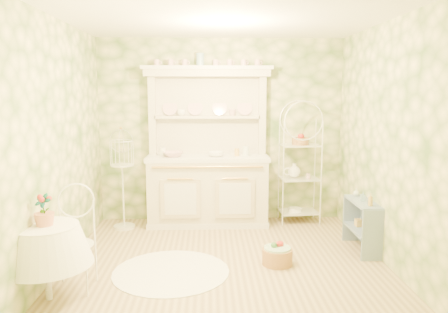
{
  "coord_description": "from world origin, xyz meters",
  "views": [
    {
      "loc": [
        -0.18,
        -4.7,
        1.91
      ],
      "look_at": [
        0.0,
        0.5,
        1.15
      ],
      "focal_mm": 35.0,
      "sensor_mm": 36.0,
      "label": 1
    }
  ],
  "objects_px": {
    "round_table": "(47,262)",
    "birdcage_stand": "(123,177)",
    "cafe_chair": "(73,241)",
    "floor_basket": "(277,255)",
    "bakers_rack": "(300,158)",
    "kitchen_dresser": "(208,147)",
    "side_shelf": "(362,226)"
  },
  "relations": [
    {
      "from": "side_shelf",
      "to": "cafe_chair",
      "type": "height_order",
      "value": "cafe_chair"
    },
    {
      "from": "bakers_rack",
      "to": "cafe_chair",
      "type": "distance_m",
      "value": 3.48
    },
    {
      "from": "kitchen_dresser",
      "to": "round_table",
      "type": "height_order",
      "value": "kitchen_dresser"
    },
    {
      "from": "round_table",
      "to": "cafe_chair",
      "type": "height_order",
      "value": "cafe_chair"
    },
    {
      "from": "birdcage_stand",
      "to": "floor_basket",
      "type": "distance_m",
      "value": 2.5
    },
    {
      "from": "kitchen_dresser",
      "to": "bakers_rack",
      "type": "relative_size",
      "value": 1.19
    },
    {
      "from": "round_table",
      "to": "floor_basket",
      "type": "xyz_separation_m",
      "value": [
        2.26,
        0.76,
        -0.25
      ]
    },
    {
      "from": "round_table",
      "to": "kitchen_dresser",
      "type": "bearing_deg",
      "value": 57.5
    },
    {
      "from": "side_shelf",
      "to": "round_table",
      "type": "height_order",
      "value": "round_table"
    },
    {
      "from": "kitchen_dresser",
      "to": "round_table",
      "type": "bearing_deg",
      "value": -122.5
    },
    {
      "from": "side_shelf",
      "to": "cafe_chair",
      "type": "xyz_separation_m",
      "value": [
        -3.19,
        -0.96,
        0.19
      ]
    },
    {
      "from": "round_table",
      "to": "floor_basket",
      "type": "bearing_deg",
      "value": 18.63
    },
    {
      "from": "round_table",
      "to": "floor_basket",
      "type": "relative_size",
      "value": 2.07
    },
    {
      "from": "birdcage_stand",
      "to": "cafe_chair",
      "type": "bearing_deg",
      "value": -93.32
    },
    {
      "from": "side_shelf",
      "to": "round_table",
      "type": "xyz_separation_m",
      "value": [
        -3.36,
        -1.18,
        0.06
      ]
    },
    {
      "from": "floor_basket",
      "to": "birdcage_stand",
      "type": "bearing_deg",
      "value": 144.7
    },
    {
      "from": "bakers_rack",
      "to": "cafe_chair",
      "type": "bearing_deg",
      "value": -145.2
    },
    {
      "from": "kitchen_dresser",
      "to": "bakers_rack",
      "type": "height_order",
      "value": "kitchen_dresser"
    },
    {
      "from": "cafe_chair",
      "to": "floor_basket",
      "type": "relative_size",
      "value": 2.8
    },
    {
      "from": "kitchen_dresser",
      "to": "bakers_rack",
      "type": "xyz_separation_m",
      "value": [
        1.36,
        0.08,
        -0.18
      ]
    },
    {
      "from": "birdcage_stand",
      "to": "floor_basket",
      "type": "xyz_separation_m",
      "value": [
        1.97,
        -1.4,
        -0.62
      ]
    },
    {
      "from": "birdcage_stand",
      "to": "kitchen_dresser",
      "type": "bearing_deg",
      "value": 7.83
    },
    {
      "from": "bakers_rack",
      "to": "birdcage_stand",
      "type": "relative_size",
      "value": 1.31
    },
    {
      "from": "floor_basket",
      "to": "kitchen_dresser",
      "type": "bearing_deg",
      "value": 116.52
    },
    {
      "from": "bakers_rack",
      "to": "floor_basket",
      "type": "bearing_deg",
      "value": -114.02
    },
    {
      "from": "round_table",
      "to": "birdcage_stand",
      "type": "xyz_separation_m",
      "value": [
        0.29,
        2.16,
        0.37
      ]
    },
    {
      "from": "birdcage_stand",
      "to": "floor_basket",
      "type": "height_order",
      "value": "birdcage_stand"
    },
    {
      "from": "side_shelf",
      "to": "birdcage_stand",
      "type": "distance_m",
      "value": 3.26
    },
    {
      "from": "kitchen_dresser",
      "to": "side_shelf",
      "type": "bearing_deg",
      "value": -31.35
    },
    {
      "from": "cafe_chair",
      "to": "floor_basket",
      "type": "bearing_deg",
      "value": -1.57
    },
    {
      "from": "birdcage_stand",
      "to": "round_table",
      "type": "bearing_deg",
      "value": -97.55
    },
    {
      "from": "cafe_chair",
      "to": "floor_basket",
      "type": "height_order",
      "value": "cafe_chair"
    }
  ]
}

